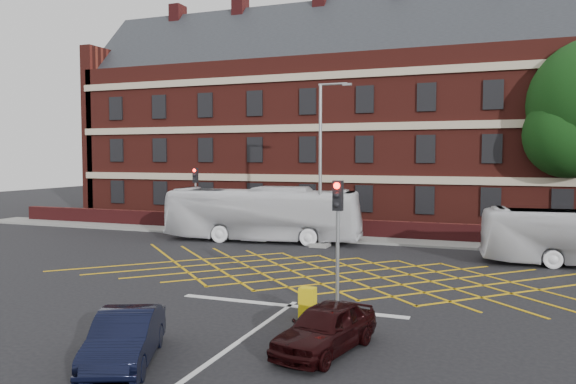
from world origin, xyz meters
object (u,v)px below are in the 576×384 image
(traffic_light_far, at_px, (196,207))
(street_lamp, at_px, (321,191))
(car_navy, at_px, (125,338))
(utility_cabinet, at_px, (308,303))
(traffic_light_near, at_px, (337,260))
(direction_signs, at_px, (191,210))
(bus_left, at_px, (263,214))
(car_maroon, at_px, (325,328))

(traffic_light_far, bearing_deg, street_lamp, -13.36)
(car_navy, height_order, street_lamp, street_lamp)
(street_lamp, distance_m, utility_cabinet, 14.16)
(traffic_light_far, distance_m, street_lamp, 9.58)
(traffic_light_near, relative_size, direction_signs, 1.94)
(car_navy, height_order, utility_cabinet, car_navy)
(bus_left, xyz_separation_m, street_lamp, (3.88, -0.77, 1.49))
(traffic_light_near, distance_m, street_lamp, 13.44)
(car_navy, distance_m, traffic_light_far, 23.09)
(car_maroon, xyz_separation_m, direction_signs, (-15.42, 19.33, 0.75))
(traffic_light_far, bearing_deg, car_navy, -64.06)
(street_lamp, bearing_deg, traffic_light_far, 166.64)
(bus_left, relative_size, utility_cabinet, 11.75)
(car_maroon, relative_size, traffic_light_far, 0.86)
(bus_left, height_order, street_lamp, street_lamp)
(car_maroon, distance_m, direction_signs, 24.73)
(car_maroon, bearing_deg, direction_signs, 141.37)
(car_maroon, distance_m, traffic_light_near, 3.63)
(car_navy, bearing_deg, street_lamp, 68.40)
(bus_left, bearing_deg, street_lamp, -107.32)
(bus_left, relative_size, car_maroon, 3.16)
(car_maroon, height_order, direction_signs, direction_signs)
(utility_cabinet, bearing_deg, direction_signs, 130.00)
(traffic_light_far, relative_size, street_lamp, 0.47)
(traffic_light_near, bearing_deg, car_navy, -121.41)
(car_maroon, height_order, street_lamp, street_lamp)
(car_navy, bearing_deg, utility_cabinet, 36.25)
(car_maroon, relative_size, traffic_light_near, 0.86)
(car_navy, distance_m, utility_cabinet, 5.92)
(car_navy, bearing_deg, traffic_light_far, 91.68)
(street_lamp, height_order, direction_signs, street_lamp)
(car_maroon, bearing_deg, bus_left, 131.10)
(street_lamp, bearing_deg, direction_signs, 161.96)
(traffic_light_far, xyz_separation_m, utility_cabinet, (13.00, -15.59, -1.27))
(traffic_light_near, distance_m, direction_signs, 21.74)
(car_maroon, bearing_deg, utility_cabinet, 130.66)
(car_navy, relative_size, direction_signs, 1.77)
(direction_signs, bearing_deg, car_navy, -63.04)
(direction_signs, bearing_deg, traffic_light_far, -47.73)
(car_navy, height_order, traffic_light_near, traffic_light_near)
(car_maroon, distance_m, traffic_light_far, 23.19)
(direction_signs, bearing_deg, traffic_light_near, -47.17)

